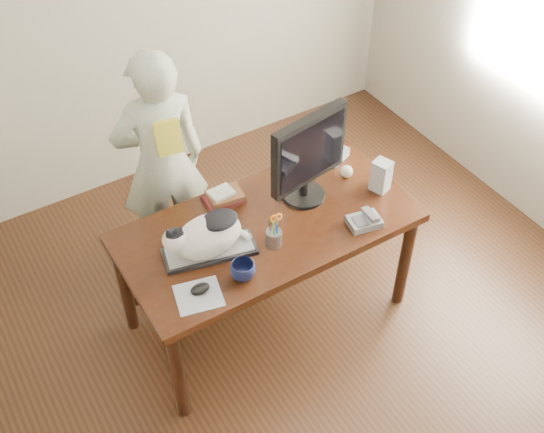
{
  "coord_description": "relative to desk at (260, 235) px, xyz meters",
  "views": [
    {
      "loc": [
        -1.35,
        -1.64,
        3.31
      ],
      "look_at": [
        0.0,
        0.55,
        0.85
      ],
      "focal_mm": 45.0,
      "sensor_mm": 36.0,
      "label": 1
    }
  ],
  "objects": [
    {
      "name": "speaker",
      "position": [
        0.69,
        -0.17,
        0.24
      ],
      "size": [
        0.11,
        0.12,
        0.19
      ],
      "rotation": [
        0.0,
        0.0,
        0.33
      ],
      "color": "#A8A8AB",
      "rests_on": "desk"
    },
    {
      "name": "coffee_mug",
      "position": [
        -0.3,
        -0.34,
        0.2
      ],
      "size": [
        0.17,
        0.17,
        0.1
      ],
      "primitive_type": "imported",
      "rotation": [
        0.0,
        0.0,
        0.93
      ],
      "color": "#0D1235",
      "rests_on": "desk"
    },
    {
      "name": "room",
      "position": [
        0.0,
        -0.68,
        0.75
      ],
      "size": [
        4.5,
        4.5,
        4.5
      ],
      "color": "black",
      "rests_on": "ground"
    },
    {
      "name": "cat",
      "position": [
        -0.37,
        -0.1,
        0.28
      ],
      "size": [
        0.47,
        0.3,
        0.26
      ],
      "rotation": [
        0.0,
        0.0,
        -0.24
      ],
      "color": "white",
      "rests_on": "keyboard"
    },
    {
      "name": "held_book",
      "position": [
        -0.26,
        0.52,
        0.45
      ],
      "size": [
        0.15,
        0.11,
        0.2
      ],
      "rotation": [
        0.0,
        0.0,
        -0.15
      ],
      "color": "gold",
      "rests_on": "person"
    },
    {
      "name": "phone",
      "position": [
        0.45,
        -0.35,
        0.17
      ],
      "size": [
        0.19,
        0.16,
        0.08
      ],
      "rotation": [
        0.0,
        0.0,
        -0.19
      ],
      "color": "slate",
      "rests_on": "desk"
    },
    {
      "name": "monitor",
      "position": [
        0.3,
        -0.01,
        0.46
      ],
      "size": [
        0.49,
        0.27,
        0.55
      ],
      "rotation": [
        0.0,
        0.0,
        0.17
      ],
      "color": "black",
      "rests_on": "desk"
    },
    {
      "name": "pen_cup",
      "position": [
        -0.05,
        -0.22,
        0.21
      ],
      "size": [
        0.09,
        0.09,
        0.21
      ],
      "rotation": [
        0.0,
        0.0,
        -0.07
      ],
      "color": "#96969C",
      "rests_on": "desk"
    },
    {
      "name": "book_stack",
      "position": [
        -0.11,
        0.2,
        0.18
      ],
      "size": [
        0.22,
        0.17,
        0.08
      ],
      "rotation": [
        0.0,
        0.0,
        -0.05
      ],
      "color": "#4F1517",
      "rests_on": "desk"
    },
    {
      "name": "mousepad",
      "position": [
        -0.54,
        -0.33,
        0.15
      ],
      "size": [
        0.26,
        0.25,
        0.01
      ],
      "rotation": [
        0.0,
        0.0,
        -0.24
      ],
      "color": "#B3B9BF",
      "rests_on": "desk"
    },
    {
      "name": "mouse",
      "position": [
        -0.52,
        -0.31,
        0.17
      ],
      "size": [
        0.11,
        0.09,
        0.04
      ],
      "rotation": [
        0.0,
        0.0,
        -0.24
      ],
      "color": "black",
      "rests_on": "mousepad"
    },
    {
      "name": "baseball",
      "position": [
        0.6,
        0.02,
        0.18
      ],
      "size": [
        0.07,
        0.07,
        0.07
      ],
      "rotation": [
        0.0,
        0.0,
        -0.19
      ],
      "color": "#EEE7CF",
      "rests_on": "desk"
    },
    {
      "name": "calculator",
      "position": [
        0.62,
        0.23,
        0.18
      ],
      "size": [
        0.22,
        0.25,
        0.06
      ],
      "rotation": [
        0.0,
        0.0,
        0.38
      ],
      "color": "slate",
      "rests_on": "desk"
    },
    {
      "name": "keyboard",
      "position": [
        -0.36,
        -0.1,
        0.16
      ],
      "size": [
        0.5,
        0.29,
        0.03
      ],
      "rotation": [
        0.0,
        0.0,
        -0.24
      ],
      "color": "black",
      "rests_on": "desk"
    },
    {
      "name": "desk",
      "position": [
        0.0,
        0.0,
        0.0
      ],
      "size": [
        1.6,
        0.8,
        0.75
      ],
      "color": "black",
      "rests_on": "ground"
    },
    {
      "name": "person",
      "position": [
        -0.26,
        0.69,
        0.15
      ],
      "size": [
        0.6,
        0.44,
        1.51
      ],
      "primitive_type": "imported",
      "rotation": [
        0.0,
        0.0,
        2.99
      ],
      "color": "white",
      "rests_on": "ground"
    }
  ]
}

